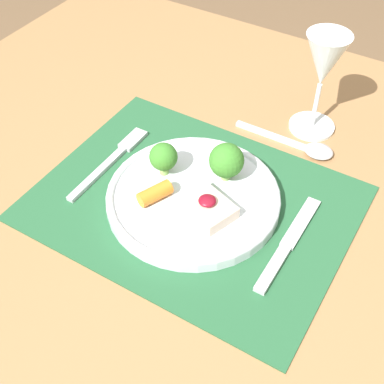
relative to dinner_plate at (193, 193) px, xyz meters
The scene contains 7 objects.
dining_table 0.11m from the dinner_plate, 61.37° to the right, with size 1.19×1.07×0.73m.
placemat 0.02m from the dinner_plate, 61.37° to the right, with size 0.46×0.35×0.00m, color #235633.
dinner_plate is the anchor object (origin of this frame).
fork 0.16m from the dinner_plate, behind, with size 0.02×0.19×0.01m.
knife 0.16m from the dinner_plate, ahead, with size 0.02×0.19×0.01m.
spoon 0.22m from the dinner_plate, 63.33° to the left, with size 0.18×0.04×0.01m.
wine_glass_near 0.29m from the dinner_plate, 71.82° to the left, with size 0.08×0.08×0.18m.
Camera 1 is at (0.28, -0.47, 1.32)m, focal length 50.00 mm.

